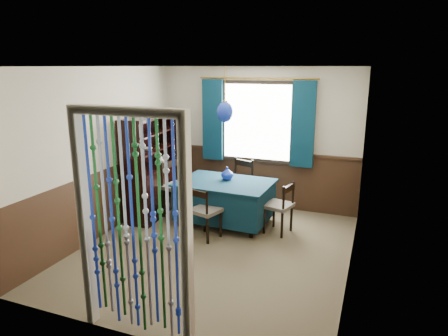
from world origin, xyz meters
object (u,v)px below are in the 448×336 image
at_px(chair_left, 177,187).
at_px(chair_right, 280,206).
at_px(dining_table, 225,199).
at_px(bowl_shelf, 147,149).
at_px(sideboard, 152,181).
at_px(pendant_lamp, 225,112).
at_px(vase_sideboard, 161,159).
at_px(vase_table, 227,174).
at_px(chair_near, 205,211).
at_px(chair_far, 238,184).

xyz_separation_m(chair_left, chair_right, (1.81, -0.11, -0.08)).
relative_size(dining_table, bowl_shelf, 8.06).
bearing_deg(sideboard, chair_left, 5.34).
xyz_separation_m(pendant_lamp, vase_sideboard, (-1.28, 0.20, -0.88)).
xyz_separation_m(chair_right, bowl_shelf, (-2.20, -0.17, 0.76)).
bearing_deg(bowl_shelf, vase_sideboard, 90.00).
height_order(dining_table, vase_table, vase_table).
height_order(dining_table, chair_left, chair_left).
distance_m(chair_near, vase_table, 0.87).
height_order(chair_near, bowl_shelf, bowl_shelf).
xyz_separation_m(dining_table, vase_table, (-0.01, 0.13, 0.39)).
relative_size(chair_near, vase_table, 4.17).
xyz_separation_m(chair_far, chair_left, (-0.89, -0.60, 0.02)).
relative_size(chair_right, vase_sideboard, 4.63).
distance_m(chair_far, chair_right, 1.16).
xyz_separation_m(dining_table, chair_near, (-0.07, -0.65, 0.01)).
bearing_deg(vase_table, sideboard, -173.43).
relative_size(chair_left, pendant_lamp, 1.16).
bearing_deg(dining_table, vase_table, 97.63).
bearing_deg(chair_right, chair_near, 134.81).
xyz_separation_m(chair_left, pendant_lamp, (0.89, -0.06, 1.31)).
distance_m(chair_far, sideboard, 1.50).
bearing_deg(dining_table, chair_far, 92.53).
distance_m(dining_table, chair_far, 0.67).
bearing_deg(chair_near, chair_right, 48.07).
bearing_deg(chair_left, chair_far, 134.27).
bearing_deg(dining_table, chair_near, -94.49).
xyz_separation_m(chair_left, vase_table, (0.88, 0.07, 0.29)).
xyz_separation_m(vase_table, vase_sideboard, (-1.27, 0.07, 0.13)).
height_order(chair_near, pendant_lamp, pendant_lamp).
bearing_deg(vase_table, vase_sideboard, 176.93).
relative_size(chair_far, chair_right, 1.14).
bearing_deg(chair_near, chair_left, 155.70).
relative_size(chair_far, bowl_shelf, 4.90).
distance_m(sideboard, bowl_shelf, 0.63).
relative_size(chair_far, pendant_lamp, 1.10).
relative_size(chair_far, vase_table, 4.78).
bearing_deg(vase_table, chair_near, -94.53).
xyz_separation_m(dining_table, vase_sideboard, (-1.28, 0.20, 0.53)).
bearing_deg(chair_near, bowl_shelf, 176.85).
relative_size(sideboard, pendant_lamp, 2.04).
xyz_separation_m(chair_far, vase_table, (-0.01, -0.53, 0.32)).
bearing_deg(chair_far, chair_near, 106.17).
xyz_separation_m(dining_table, chair_right, (0.92, -0.04, 0.02)).
relative_size(sideboard, vase_sideboard, 9.73).
bearing_deg(bowl_shelf, pendant_lamp, 9.36).
distance_m(chair_left, sideboard, 0.46).
distance_m(dining_table, chair_right, 0.92).
relative_size(dining_table, chair_near, 1.89).
bearing_deg(pendant_lamp, chair_left, 175.87).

